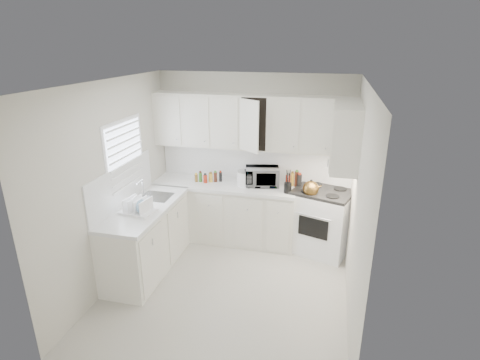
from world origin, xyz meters
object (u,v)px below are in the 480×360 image
(tea_kettle, at_px, (311,188))
(rice_cooker, at_px, (246,177))
(utensil_crock, at_px, (288,181))
(microwave, at_px, (262,175))
(stove, at_px, (322,213))
(dish_rack, at_px, (137,204))

(tea_kettle, height_order, rice_cooker, rice_cooker)
(utensil_crock, bearing_deg, microwave, 151.71)
(tea_kettle, distance_m, utensil_crock, 0.34)
(stove, relative_size, utensil_crock, 3.47)
(stove, bearing_deg, microwave, -167.67)
(dish_rack, bearing_deg, microwave, 52.92)
(stove, distance_m, tea_kettle, 0.50)
(utensil_crock, bearing_deg, stove, 14.84)
(rice_cooker, height_order, dish_rack, rice_cooker)
(rice_cooker, bearing_deg, microwave, 25.25)
(tea_kettle, bearing_deg, microwave, 174.51)
(tea_kettle, relative_size, dish_rack, 0.68)
(tea_kettle, distance_m, microwave, 0.79)
(microwave, xyz_separation_m, rice_cooker, (-0.24, -0.07, -0.04))
(dish_rack, bearing_deg, stove, 36.92)
(utensil_crock, height_order, dish_rack, utensil_crock)
(tea_kettle, distance_m, dish_rack, 2.39)
(microwave, bearing_deg, stove, -18.30)
(utensil_crock, bearing_deg, dish_rack, -147.49)
(rice_cooker, bearing_deg, dish_rack, -121.36)
(utensil_crock, bearing_deg, tea_kettle, -4.36)
(stove, xyz_separation_m, tea_kettle, (-0.18, -0.16, 0.44))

